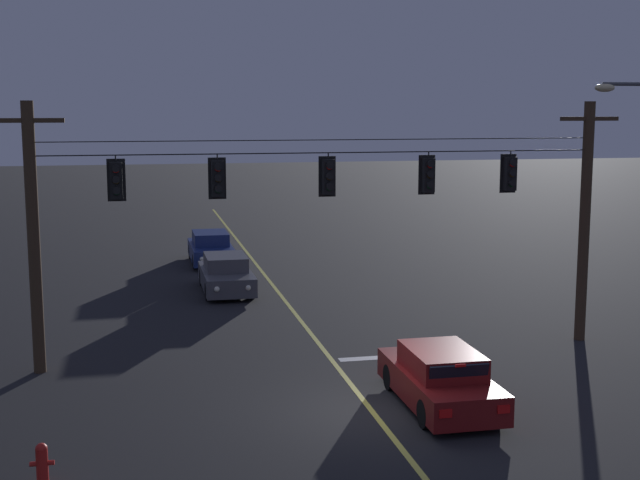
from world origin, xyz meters
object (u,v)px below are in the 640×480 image
traffic_light_centre (328,177)px  car_oncoming_trailing (211,249)px  car_oncoming_lead (226,275)px  traffic_light_right_inner (429,175)px  traffic_light_rightmost (510,174)px  fire_hydrant (42,464)px  traffic_light_leftmost (116,180)px  car_waiting_near_lane (440,379)px  traffic_light_left_inner (218,179)px

traffic_light_centre → car_oncoming_trailing: bearing=97.2°
car_oncoming_lead → traffic_light_right_inner: bearing=-62.2°
traffic_light_rightmost → fire_hydrant: bearing=-149.4°
traffic_light_leftmost → traffic_light_rightmost: (11.02, 0.00, 0.00)m
traffic_light_right_inner → car_oncoming_lead: 11.21m
traffic_light_centre → traffic_light_rightmost: same height
traffic_light_rightmost → car_waiting_near_lane: traffic_light_rightmost is taller
traffic_light_left_inner → traffic_light_right_inner: same height
car_waiting_near_lane → traffic_light_rightmost: bearing=51.5°
traffic_light_centre → traffic_light_right_inner: bearing=0.0°
traffic_light_right_inner → traffic_light_rightmost: bearing=0.0°
traffic_light_left_inner → traffic_light_right_inner: (5.92, 0.00, 0.00)m
traffic_light_centre → car_oncoming_trailing: traffic_light_centre is taller
car_oncoming_trailing → traffic_light_centre: bearing=-82.8°
car_oncoming_lead → fire_hydrant: 17.22m
traffic_light_centre → car_waiting_near_lane: traffic_light_centre is taller
traffic_light_right_inner → traffic_light_left_inner: bearing=180.0°
traffic_light_left_inner → car_waiting_near_lane: 7.94m
traffic_light_right_inner → car_waiting_near_lane: size_ratio=0.28×
car_oncoming_trailing → fire_hydrant: bearing=-102.6°
traffic_light_leftmost → car_waiting_near_lane: bearing=-32.6°
traffic_light_leftmost → fire_hydrant: traffic_light_leftmost is taller
traffic_light_left_inner → car_oncoming_lead: 10.18m
traffic_light_centre → car_oncoming_trailing: 16.15m
car_oncoming_lead → traffic_light_rightmost: bearing=-51.4°
traffic_light_leftmost → car_waiting_near_lane: traffic_light_leftmost is taller
traffic_light_left_inner → car_oncoming_trailing: (1.07, 15.42, -4.39)m
traffic_light_left_inner → traffic_light_rightmost: (8.38, 0.00, 0.00)m
traffic_light_rightmost → traffic_light_leftmost: bearing=180.0°
traffic_light_left_inner → traffic_light_right_inner: size_ratio=1.00×
car_waiting_near_lane → car_oncoming_lead: same height
car_waiting_near_lane → fire_hydrant: size_ratio=5.15×
traffic_light_rightmost → car_oncoming_lead: size_ratio=0.28×
car_oncoming_trailing → traffic_light_rightmost: bearing=-64.6°
traffic_light_left_inner → car_oncoming_lead: traffic_light_left_inner is taller
car_oncoming_trailing → traffic_light_right_inner: bearing=-72.6°
traffic_light_right_inner → car_oncoming_lead: (-4.81, 9.12, -4.39)m
traffic_light_leftmost → traffic_light_centre: (5.67, 0.00, 0.00)m
traffic_light_centre → fire_hydrant: bearing=-133.8°
traffic_light_left_inner → traffic_light_centre: (3.03, 0.00, 0.00)m
traffic_light_left_inner → car_oncoming_lead: bearing=83.1°
traffic_light_rightmost → traffic_light_centre: bearing=180.0°
traffic_light_right_inner → fire_hydrant: (-9.92, -7.33, -4.60)m
traffic_light_leftmost → traffic_light_left_inner: size_ratio=1.00×
traffic_light_rightmost → car_oncoming_trailing: bearing=115.4°
car_oncoming_lead → fire_hydrant: bearing=-107.2°
traffic_light_centre → traffic_light_rightmost: (5.35, 0.00, 0.00)m
traffic_light_leftmost → traffic_light_centre: same height
traffic_light_right_inner → car_oncoming_lead: size_ratio=0.28×
traffic_light_rightmost → fire_hydrant: size_ratio=1.45×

